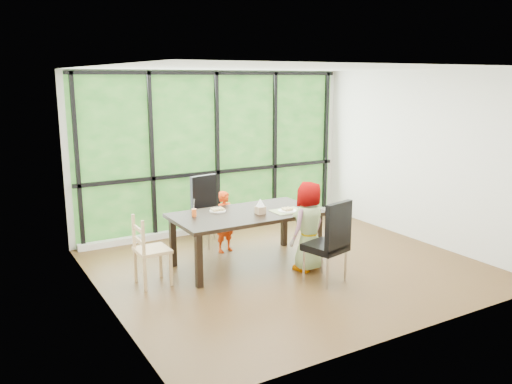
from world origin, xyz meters
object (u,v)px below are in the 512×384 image
chair_window_leather (211,211)px  chair_end_beech (152,250)px  orange_cup (194,213)px  tissue_box (260,210)px  chair_interior_leather (325,241)px  child_older (307,226)px  green_cup (309,205)px  dining_table (246,238)px  plate_near (287,211)px  plate_far (218,211)px  child_toddler (225,221)px

chair_window_leather → chair_end_beech: size_ratio=1.20×
orange_cup → tissue_box: size_ratio=0.86×
chair_interior_leather → child_older: bearing=-109.5°
chair_end_beech → green_cup: bearing=-97.9°
dining_table → chair_interior_leather: chair_interior_leather is taller
chair_window_leather → plate_near: (0.57, -1.29, 0.22)m
dining_table → green_cup: bearing=-19.5°
tissue_box → chair_window_leather: bearing=98.3°
orange_cup → child_older: bearing=-30.9°
plate_far → child_toddler: bearing=51.3°
chair_end_beech → child_toddler: (1.38, 0.68, 0.02)m
chair_end_beech → green_cup: size_ratio=7.44×
plate_far → chair_window_leather: bearing=71.0°
chair_end_beech → child_toddler: 1.53m
chair_interior_leather → orange_cup: (-1.27, 1.24, 0.26)m
orange_cup → plate_near: bearing=-18.2°
plate_near → plate_far: bearing=150.2°
green_cup → tissue_box: green_cup is taller
chair_interior_leather → plate_far: chair_interior_leather is taller
chair_interior_leather → child_toddler: bearing=-86.2°
child_toddler → dining_table: bearing=-104.4°
child_toddler → orange_cup: child_toddler is taller
chair_end_beech → plate_far: bearing=-75.9°
dining_table → orange_cup: bearing=165.8°
chair_window_leather → plate_far: (-0.28, -0.80, 0.22)m
chair_interior_leather → green_cup: chair_interior_leather is taller
tissue_box → orange_cup: bearing=158.9°
dining_table → child_older: bearing=-45.0°
chair_end_beech → tissue_box: chair_end_beech is taller
dining_table → orange_cup: (-0.70, 0.18, 0.43)m
plate_near → chair_end_beech: bearing=174.1°
plate_far → orange_cup: bearing=-168.9°
chair_window_leather → chair_interior_leather: 2.21m
plate_far → tissue_box: tissue_box is taller
child_older → orange_cup: (-1.31, 0.78, 0.19)m
dining_table → chair_interior_leather: 1.22m
chair_end_beech → child_toddler: bearing=-64.8°
dining_table → plate_near: size_ratio=7.84×
chair_window_leather → plate_near: bearing=-76.4°
chair_end_beech → plate_near: bearing=-96.9°
orange_cup → green_cup: 1.63m
chair_end_beech → plate_near: (1.91, -0.20, 0.31)m
child_toddler → child_older: (0.60, -1.25, 0.15)m
chair_interior_leather → plate_far: size_ratio=4.65×
dining_table → child_toddler: child_toddler is taller
plate_far → orange_cup: size_ratio=2.26×
child_older → green_cup: (0.25, 0.30, 0.20)m
plate_near → tissue_box: size_ratio=2.18×
chair_end_beech → dining_table: bearing=-89.7°
dining_table → child_toddler: size_ratio=2.19×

